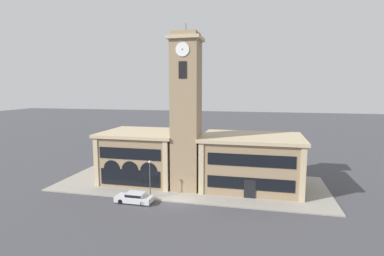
# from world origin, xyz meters

# --- Properties ---
(ground_plane) EXTENTS (300.00, 300.00, 0.00)m
(ground_plane) POSITION_xyz_m (0.00, 0.00, 0.00)
(ground_plane) COLOR #424247
(sidewalk_kerb) EXTENTS (39.84, 15.24, 0.15)m
(sidewalk_kerb) POSITION_xyz_m (0.00, 7.62, 0.07)
(sidewalk_kerb) COLOR gray
(sidewalk_kerb) RESTS_ON ground_plane
(clock_tower) EXTENTS (4.45, 4.45, 23.16)m
(clock_tower) POSITION_xyz_m (-0.00, 5.29, 11.04)
(clock_tower) COLOR #937A5B
(clock_tower) RESTS_ON ground_plane
(town_hall_left_wing) EXTENTS (12.00, 10.53, 7.78)m
(town_hall_left_wing) POSITION_xyz_m (-7.83, 8.29, 3.91)
(town_hall_left_wing) COLOR #937A5B
(town_hall_left_wing) RESTS_ON ground_plane
(town_hall_right_wing) EXTENTS (14.44, 10.53, 7.68)m
(town_hall_right_wing) POSITION_xyz_m (9.05, 8.30, 3.86)
(town_hall_right_wing) COLOR #937A5B
(town_hall_right_wing) RESTS_ON ground_plane
(parked_car_near) EXTENTS (4.79, 1.96, 1.32)m
(parked_car_near) POSITION_xyz_m (-5.24, -1.11, 0.69)
(parked_car_near) COLOR silver
(parked_car_near) RESTS_ON ground_plane
(street_lamp) EXTENTS (0.36, 0.36, 4.99)m
(street_lamp) POSITION_xyz_m (-3.78, 0.68, 3.49)
(street_lamp) COLOR #4C4C51
(street_lamp) RESTS_ON sidewalk_kerb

